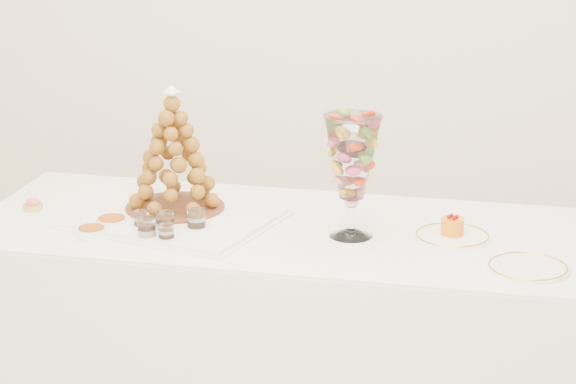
# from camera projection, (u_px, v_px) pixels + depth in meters

# --- Properties ---
(buffet_table) EXTENTS (2.07, 0.94, 0.77)m
(buffet_table) POSITION_uv_depth(u_px,v_px,m) (284.00, 336.00, 3.71)
(buffet_table) COLOR white
(buffet_table) RESTS_ON ground
(lace_tray) EXTENTS (0.73, 0.63, 0.02)m
(lace_tray) POSITION_uv_depth(u_px,v_px,m) (172.00, 218.00, 3.65)
(lace_tray) COLOR white
(lace_tray) RESTS_ON buffet_table
(macaron_vase) EXTENTS (0.18, 0.18, 0.39)m
(macaron_vase) POSITION_uv_depth(u_px,v_px,m) (352.00, 159.00, 3.44)
(macaron_vase) COLOR white
(macaron_vase) RESTS_ON buffet_table
(cake_plate) EXTENTS (0.24, 0.24, 0.01)m
(cake_plate) POSITION_uv_depth(u_px,v_px,m) (452.00, 236.00, 3.49)
(cake_plate) COLOR white
(cake_plate) RESTS_ON buffet_table
(spare_plate) EXTENTS (0.24, 0.24, 0.01)m
(spare_plate) POSITION_uv_depth(u_px,v_px,m) (528.00, 268.00, 3.24)
(spare_plate) COLOR white
(spare_plate) RESTS_ON buffet_table
(pink_tart) EXTENTS (0.07, 0.07, 0.04)m
(pink_tart) POSITION_uv_depth(u_px,v_px,m) (33.00, 205.00, 3.76)
(pink_tart) COLOR tan
(pink_tart) RESTS_ON buffet_table
(verrine_a) EXTENTS (0.06, 0.06, 0.07)m
(verrine_a) POSITION_uv_depth(u_px,v_px,m) (142.00, 221.00, 3.54)
(verrine_a) COLOR white
(verrine_a) RESTS_ON buffet_table
(verrine_b) EXTENTS (0.06, 0.06, 0.08)m
(verrine_b) POSITION_uv_depth(u_px,v_px,m) (165.00, 224.00, 3.51)
(verrine_b) COLOR white
(verrine_b) RESTS_ON buffet_table
(verrine_c) EXTENTS (0.07, 0.07, 0.08)m
(verrine_c) POSITION_uv_depth(u_px,v_px,m) (196.00, 221.00, 3.53)
(verrine_c) COLOR white
(verrine_c) RESTS_ON buffet_table
(verrine_d) EXTENTS (0.07, 0.07, 0.08)m
(verrine_d) POSITION_uv_depth(u_px,v_px,m) (147.00, 230.00, 3.45)
(verrine_d) COLOR white
(verrine_d) RESTS_ON buffet_table
(verrine_e) EXTENTS (0.05, 0.05, 0.06)m
(verrine_e) POSITION_uv_depth(u_px,v_px,m) (166.00, 234.00, 3.43)
(verrine_e) COLOR white
(verrine_e) RESTS_ON buffet_table
(ramekin_back) EXTENTS (0.10, 0.10, 0.03)m
(ramekin_back) POSITION_uv_depth(u_px,v_px,m) (112.00, 223.00, 3.58)
(ramekin_back) COLOR white
(ramekin_back) RESTS_ON buffet_table
(ramekin_front) EXTENTS (0.09, 0.09, 0.03)m
(ramekin_front) POSITION_uv_depth(u_px,v_px,m) (91.00, 233.00, 3.50)
(ramekin_front) COLOR white
(ramekin_front) RESTS_ON buffet_table
(croquembouche) EXTENTS (0.33, 0.33, 0.41)m
(croquembouche) POSITION_uv_depth(u_px,v_px,m) (173.00, 150.00, 3.65)
(croquembouche) COLOR brown
(croquembouche) RESTS_ON lace_tray
(mousse_cake) EXTENTS (0.07, 0.07, 0.06)m
(mousse_cake) POSITION_uv_depth(u_px,v_px,m) (452.00, 226.00, 3.49)
(mousse_cake) COLOR orange
(mousse_cake) RESTS_ON cake_plate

